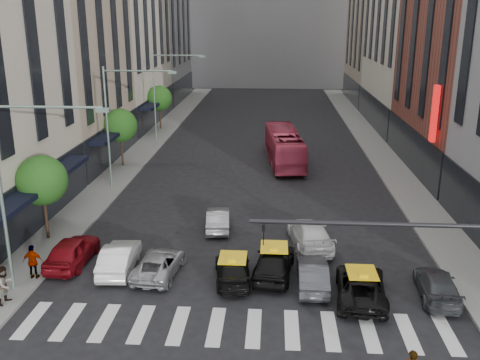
% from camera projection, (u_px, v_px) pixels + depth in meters
% --- Properties ---
extents(ground, '(160.00, 160.00, 0.00)m').
position_uv_depth(ground, '(237.00, 348.00, 21.10)').
color(ground, black).
rests_on(ground, ground).
extents(sidewalk_left, '(3.00, 96.00, 0.15)m').
position_uv_depth(sidewalk_left, '(138.00, 155.00, 50.41)').
color(sidewalk_left, slate).
rests_on(sidewalk_left, ground).
extents(sidewalk_right, '(3.00, 96.00, 0.15)m').
position_uv_depth(sidewalk_right, '(385.00, 159.00, 49.00)').
color(sidewalk_right, slate).
rests_on(sidewalk_right, ground).
extents(building_left_b, '(8.00, 16.00, 24.00)m').
position_uv_depth(building_left_b, '(60.00, 23.00, 45.35)').
color(building_left_b, tan).
rests_on(building_left_b, ground).
extents(building_left_d, '(8.00, 18.00, 30.00)m').
position_uv_depth(building_left_d, '(154.00, 0.00, 79.78)').
color(building_left_d, gray).
rests_on(building_left_d, ground).
extents(building_right_b, '(8.00, 18.00, 26.00)m').
position_uv_depth(building_right_b, '(476.00, 11.00, 42.02)').
color(building_right_b, brown).
rests_on(building_right_b, ground).
extents(building_right_d, '(8.00, 18.00, 28.00)m').
position_uv_depth(building_right_d, '(384.00, 6.00, 77.99)').
color(building_right_d, tan).
rests_on(building_right_d, ground).
extents(tree_near, '(2.88, 2.88, 4.95)m').
position_uv_depth(tree_near, '(42.00, 180.00, 30.30)').
color(tree_near, black).
rests_on(tree_near, sidewalk_left).
extents(tree_mid, '(2.88, 2.88, 4.95)m').
position_uv_depth(tree_mid, '(120.00, 126.00, 45.57)').
color(tree_mid, black).
rests_on(tree_mid, sidewalk_left).
extents(tree_far, '(2.88, 2.88, 4.95)m').
position_uv_depth(tree_far, '(159.00, 98.00, 60.84)').
color(tree_far, black).
rests_on(tree_far, sidewalk_left).
extents(streetlamp_near, '(5.38, 0.25, 9.00)m').
position_uv_depth(streetlamp_near, '(19.00, 172.00, 23.81)').
color(streetlamp_near, gray).
rests_on(streetlamp_near, sidewalk_left).
extents(streetlamp_mid, '(5.38, 0.25, 9.00)m').
position_uv_depth(streetlamp_mid, '(119.00, 112.00, 39.08)').
color(streetlamp_mid, gray).
rests_on(streetlamp_mid, sidewalk_left).
extents(streetlamp_far, '(5.38, 0.25, 9.00)m').
position_uv_depth(streetlamp_far, '(163.00, 85.00, 54.34)').
color(streetlamp_far, gray).
rests_on(streetlamp_far, sidewalk_left).
extents(traffic_signal, '(10.10, 0.20, 6.00)m').
position_uv_depth(traffic_signal, '(458.00, 262.00, 18.37)').
color(traffic_signal, black).
rests_on(traffic_signal, ground).
extents(liberty_sign, '(0.30, 0.70, 4.00)m').
position_uv_depth(liberty_sign, '(435.00, 114.00, 37.66)').
color(liberty_sign, red).
rests_on(liberty_sign, ground).
extents(car_red, '(1.94, 4.47, 1.50)m').
position_uv_depth(car_red, '(72.00, 251.00, 28.13)').
color(car_red, maroon).
rests_on(car_red, ground).
extents(car_white_front, '(1.76, 4.41, 1.43)m').
position_uv_depth(car_white_front, '(119.00, 257.00, 27.43)').
color(car_white_front, white).
rests_on(car_white_front, ground).
extents(car_silver, '(2.35, 4.44, 1.19)m').
position_uv_depth(car_silver, '(159.00, 264.00, 26.99)').
color(car_silver, '#A3A3A8').
rests_on(car_silver, ground).
extents(taxi_left, '(2.22, 4.40, 1.22)m').
position_uv_depth(taxi_left, '(233.00, 269.00, 26.36)').
color(taxi_left, black).
rests_on(taxi_left, ground).
extents(taxi_center, '(2.35, 4.72, 1.54)m').
position_uv_depth(taxi_center, '(274.00, 261.00, 26.84)').
color(taxi_center, black).
rests_on(taxi_center, ground).
extents(car_grey_mid, '(1.43, 4.04, 1.33)m').
position_uv_depth(car_grey_mid, '(312.00, 274.00, 25.76)').
color(car_grey_mid, '#38393F').
rests_on(car_grey_mid, ground).
extents(taxi_right, '(2.64, 4.95, 1.33)m').
position_uv_depth(taxi_right, '(361.00, 286.00, 24.65)').
color(taxi_right, black).
rests_on(taxi_right, ground).
extents(car_grey_curb, '(2.06, 4.32, 1.22)m').
position_uv_depth(car_grey_curb, '(437.00, 285.00, 24.78)').
color(car_grey_curb, '#3A3D41').
rests_on(car_grey_curb, ground).
extents(car_row2_left, '(1.70, 4.04, 1.30)m').
position_uv_depth(car_row2_left, '(218.00, 219.00, 32.83)').
color(car_row2_left, '#9C9DA2').
rests_on(car_row2_left, ground).
extents(car_row2_right, '(2.77, 5.35, 1.48)m').
position_uv_depth(car_row2_right, '(310.00, 234.00, 30.29)').
color(car_row2_right, silver).
rests_on(car_row2_right, ground).
extents(bus, '(3.60, 11.12, 3.04)m').
position_uv_depth(bus, '(284.00, 147.00, 47.34)').
color(bus, '#CC3C5C').
rests_on(bus, ground).
extents(rider, '(0.62, 0.42, 1.67)m').
position_uv_depth(rider, '(412.00, 356.00, 17.83)').
color(rider, gray).
rests_on(rider, motorcycle).
extents(pedestrian_near, '(0.88, 1.02, 1.78)m').
position_uv_depth(pedestrian_near, '(5.00, 285.00, 23.96)').
color(pedestrian_near, gray).
rests_on(pedestrian_near, sidewalk_left).
extents(pedestrian_far, '(1.04, 0.46, 1.76)m').
position_uv_depth(pedestrian_far, '(33.00, 262.00, 26.22)').
color(pedestrian_far, gray).
rests_on(pedestrian_far, sidewalk_left).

